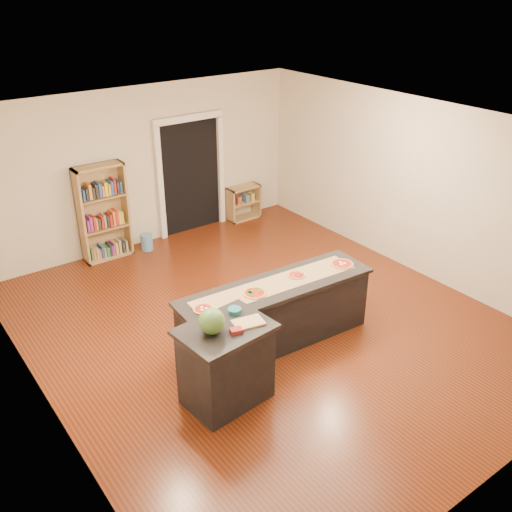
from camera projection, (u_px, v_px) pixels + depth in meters
room at (265, 234)px, 7.44m from camera, size 6.00×7.00×2.80m
doorway at (190, 169)px, 10.50m from camera, size 1.40×0.09×2.21m
kitchen_island at (276, 314)px, 7.49m from camera, size 2.68×0.73×0.88m
side_counter at (226, 364)px, 6.44m from camera, size 1.01×0.74×1.00m
bookshelf at (104, 213)px, 9.59m from camera, size 0.83×0.30×1.66m
low_shelf at (244, 203)px, 11.34m from camera, size 0.68×0.29×0.68m
waste_bin at (147, 242)px, 10.15m from camera, size 0.21×0.21×0.30m
kraft_paper at (276, 284)px, 7.30m from camera, size 2.35×0.56×0.00m
watermelon at (212, 321)px, 6.07m from camera, size 0.29×0.29×0.29m
cutting_board at (248, 323)px, 6.29m from camera, size 0.38×0.29×0.02m
package_red at (236, 331)px, 6.13m from camera, size 0.15×0.13×0.05m
package_teal at (235, 311)px, 6.47m from camera, size 0.16×0.16×0.06m
pizza_a at (203, 309)px, 6.74m from camera, size 0.25×0.25×0.02m
pizza_b at (255, 293)px, 7.08m from camera, size 0.29×0.29×0.02m
pizza_c at (297, 275)px, 7.49m from camera, size 0.25×0.25×0.02m
pizza_d at (342, 264)px, 7.78m from camera, size 0.30×0.30×0.02m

